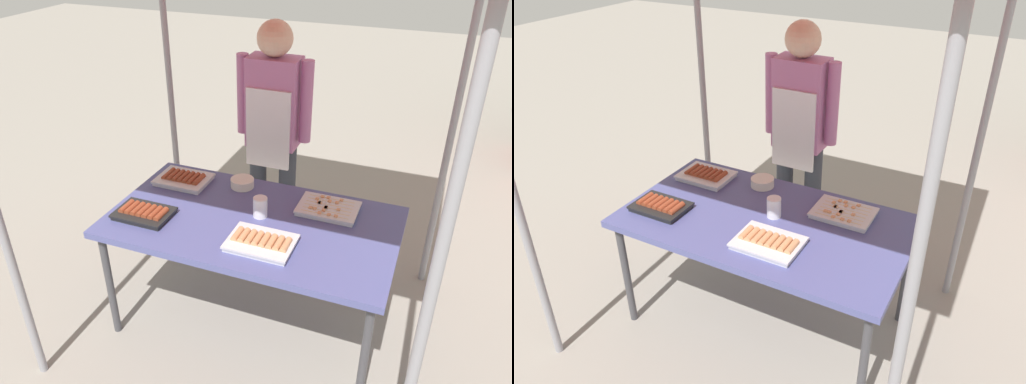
{
  "view_description": "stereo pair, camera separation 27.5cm",
  "coord_description": "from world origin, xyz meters",
  "views": [
    {
      "loc": [
        0.87,
        -2.17,
        2.27
      ],
      "look_at": [
        0.0,
        0.05,
        0.9
      ],
      "focal_mm": 35.06,
      "sensor_mm": 36.0,
      "label": 1
    },
    {
      "loc": [
        1.12,
        -2.05,
        2.27
      ],
      "look_at": [
        0.0,
        0.05,
        0.9
      ],
      "focal_mm": 35.06,
      "sensor_mm": 36.0,
      "label": 2
    }
  ],
  "objects": [
    {
      "name": "tray_pork_links",
      "position": [
        -0.57,
        0.24,
        0.77
      ],
      "size": [
        0.33,
        0.25,
        0.05
      ],
      "color": "silver",
      "rests_on": "stall_table"
    },
    {
      "name": "vendor_woman",
      "position": [
        -0.17,
        0.79,
        1.0
      ],
      "size": [
        0.52,
        0.23,
        1.68
      ],
      "rotation": [
        0.0,
        0.0,
        3.14
      ],
      "color": "#333842",
      "rests_on": "ground"
    },
    {
      "name": "drink_cup_near_edge",
      "position": [
        0.03,
        0.05,
        0.81
      ],
      "size": [
        0.08,
        0.08,
        0.12
      ],
      "primitive_type": "cylinder",
      "color": "white",
      "rests_on": "stall_table"
    },
    {
      "name": "tray_spring_rolls",
      "position": [
        0.13,
        -0.21,
        0.77
      ],
      "size": [
        0.34,
        0.25,
        0.05
      ],
      "color": "silver",
      "rests_on": "stall_table"
    },
    {
      "name": "ground_plane",
      "position": [
        0.0,
        0.0,
        0.0
      ],
      "size": [
        18.0,
        18.0,
        0.0
      ],
      "primitive_type": "plane",
      "color": "gray"
    },
    {
      "name": "tray_meat_skewers",
      "position": [
        0.37,
        0.24,
        0.77
      ],
      "size": [
        0.34,
        0.25,
        0.04
      ],
      "color": "silver",
      "rests_on": "stall_table"
    },
    {
      "name": "stall_table",
      "position": [
        0.0,
        0.0,
        0.7
      ],
      "size": [
        1.6,
        0.9,
        0.75
      ],
      "color": "#4C518C",
      "rests_on": "ground"
    },
    {
      "name": "tray_grilled_sausages",
      "position": [
        -0.58,
        -0.19,
        0.77
      ],
      "size": [
        0.32,
        0.22,
        0.05
      ],
      "color": "black",
      "rests_on": "stall_table"
    },
    {
      "name": "condiment_bowl",
      "position": [
        -0.2,
        0.32,
        0.78
      ],
      "size": [
        0.15,
        0.15,
        0.05
      ],
      "primitive_type": "cylinder",
      "color": "silver",
      "rests_on": "stall_table"
    }
  ]
}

